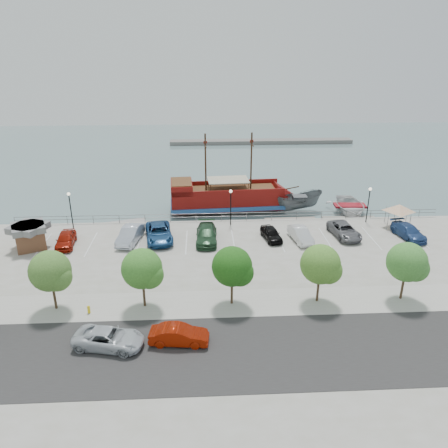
{
  "coord_description": "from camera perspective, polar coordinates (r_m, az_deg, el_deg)",
  "views": [
    {
      "loc": [
        -3.2,
        -40.13,
        19.59
      ],
      "look_at": [
        -1.0,
        2.0,
        2.0
      ],
      "focal_mm": 35.0,
      "sensor_mm": 36.0,
      "label": 1
    }
  ],
  "objects": [
    {
      "name": "far_shore",
      "position": [
        98.14,
        4.89,
        10.68
      ],
      "size": [
        40.0,
        3.0,
        0.8
      ],
      "primitive_type": "cube",
      "color": "slate",
      "rests_on": "ground"
    },
    {
      "name": "street_van",
      "position": [
        32.17,
        -14.82,
        -14.25
      ],
      "size": [
        5.23,
        3.18,
        1.36
      ],
      "primitive_type": "imported",
      "rotation": [
        0.0,
        0.0,
        1.37
      ],
      "color": "silver",
      "rests_on": "street"
    },
    {
      "name": "lamp_post_mid",
      "position": [
        49.62,
        0.88,
        3.02
      ],
      "size": [
        0.36,
        0.36,
        4.28
      ],
      "color": "black",
      "rests_on": "land_slab"
    },
    {
      "name": "land_slab",
      "position": [
        28.0,
        4.92,
        -23.62
      ],
      "size": [
        100.0,
        58.0,
        1.2
      ],
      "primitive_type": "cube",
      "color": "gray",
      "rests_on": "ground"
    },
    {
      "name": "parked_car_d",
      "position": [
        46.23,
        -2.3,
        -1.39
      ],
      "size": [
        2.31,
        5.45,
        1.57
      ],
      "primitive_type": "imported",
      "rotation": [
        0.0,
        0.0,
        -0.02
      ],
      "color": "#22462A",
      "rests_on": "land_slab"
    },
    {
      "name": "parked_car_c",
      "position": [
        47.06,
        -8.5,
        -1.16
      ],
      "size": [
        3.57,
        6.16,
        1.61
      ],
      "primitive_type": "imported",
      "rotation": [
        0.0,
        0.0,
        0.16
      ],
      "color": "navy",
      "rests_on": "land_slab"
    },
    {
      "name": "ground",
      "position": [
        45.22,
        1.4,
        -4.46
      ],
      "size": [
        160.0,
        160.0,
        0.0
      ],
      "primitive_type": "plane",
      "color": "slate"
    },
    {
      "name": "parked_car_b",
      "position": [
        47.12,
        -12.16,
        -1.38
      ],
      "size": [
        2.61,
        5.21,
        1.64
      ],
      "primitive_type": "imported",
      "rotation": [
        0.0,
        0.0,
        -0.18
      ],
      "color": "silver",
      "rests_on": "land_slab"
    },
    {
      "name": "seawall_railing",
      "position": [
        51.68,
        0.77,
        0.99
      ],
      "size": [
        50.0,
        0.06,
        1.0
      ],
      "color": "#5F6062",
      "rests_on": "land_slab"
    },
    {
      "name": "parked_car_e",
      "position": [
        46.99,
        6.19,
        -1.26
      ],
      "size": [
        2.27,
        4.13,
        1.33
      ],
      "primitive_type": "imported",
      "rotation": [
        0.0,
        0.0,
        0.19
      ],
      "color": "black",
      "rests_on": "land_slab"
    },
    {
      "name": "parked_car_f",
      "position": [
        47.09,
        9.96,
        -1.36
      ],
      "size": [
        2.22,
        4.54,
        1.43
      ],
      "primitive_type": "imported",
      "rotation": [
        0.0,
        0.0,
        0.17
      ],
      "color": "silver",
      "rests_on": "land_slab"
    },
    {
      "name": "speedboat",
      "position": [
        58.89,
        16.08,
        2.03
      ],
      "size": [
        5.66,
        7.6,
        1.51
      ],
      "primitive_type": "imported",
      "rotation": [
        0.0,
        0.0,
        -0.06
      ],
      "color": "silver",
      "rests_on": "ground"
    },
    {
      "name": "parked_car_a",
      "position": [
        48.1,
        -19.98,
        -1.89
      ],
      "size": [
        2.15,
        4.48,
        1.48
      ],
      "primitive_type": "imported",
      "rotation": [
        0.0,
        0.0,
        0.1
      ],
      "color": "#941708",
      "rests_on": "land_slab"
    },
    {
      "name": "parked_car_g",
      "position": [
        49.18,
        15.44,
        -0.82
      ],
      "size": [
        2.99,
        5.33,
        1.41
      ],
      "primitive_type": "imported",
      "rotation": [
        0.0,
        0.0,
        0.13
      ],
      "color": "slate",
      "rests_on": "land_slab"
    },
    {
      "name": "shed",
      "position": [
        48.77,
        -24.05,
        -1.39
      ],
      "size": [
        4.11,
        4.11,
        2.56
      ],
      "rotation": [
        0.0,
        0.0,
        0.42
      ],
      "color": "brown",
      "rests_on": "land_slab"
    },
    {
      "name": "pirate_ship",
      "position": [
        57.38,
        1.57,
        3.5
      ],
      "size": [
        17.1,
        5.69,
        10.69
      ],
      "rotation": [
        0.0,
        0.0,
        0.06
      ],
      "color": "maroon",
      "rests_on": "ground"
    },
    {
      "name": "tree_e",
      "position": [
        35.44,
        12.71,
        -5.34
      ],
      "size": [
        3.3,
        3.2,
        5.0
      ],
      "color": "#473321",
      "rests_on": "sidewalk"
    },
    {
      "name": "tree_f",
      "position": [
        37.9,
        23.0,
        -4.78
      ],
      "size": [
        3.3,
        3.2,
        5.0
      ],
      "color": "#473321",
      "rests_on": "sidewalk"
    },
    {
      "name": "patrol_boat",
      "position": [
        57.71,
        9.81,
        2.69
      ],
      "size": [
        6.75,
        3.92,
        2.46
      ],
      "primitive_type": "imported",
      "rotation": [
        0.0,
        0.0,
        1.83
      ],
      "color": "slate",
      "rests_on": "ground"
    },
    {
      "name": "tree_c",
      "position": [
        34.5,
        -10.43,
        -5.95
      ],
      "size": [
        3.3,
        3.2,
        5.0
      ],
      "color": "#473321",
      "rests_on": "sidewalk"
    },
    {
      "name": "tree_d",
      "position": [
        34.27,
        1.31,
        -5.76
      ],
      "size": [
        3.3,
        3.2,
        5.0
      ],
      "color": "#473321",
      "rests_on": "sidewalk"
    },
    {
      "name": "lamp_post_right",
      "position": [
        53.11,
        18.4,
        3.17
      ],
      "size": [
        0.36,
        0.36,
        4.28
      ],
      "color": "black",
      "rests_on": "land_slab"
    },
    {
      "name": "tree_b",
      "position": [
        36.12,
        -21.56,
        -5.91
      ],
      "size": [
        3.3,
        3.2,
        5.0
      ],
      "color": "#473321",
      "rests_on": "sidewalk"
    },
    {
      "name": "dock_west",
      "position": [
        54.34,
        -13.49,
        -0.09
      ],
      "size": [
        6.62,
        3.55,
        0.36
      ],
      "primitive_type": "cube",
      "rotation": [
        0.0,
        0.0,
        0.29
      ],
      "color": "gray",
      "rests_on": "ground"
    },
    {
      "name": "dock_east",
      "position": [
        56.41,
        16.09,
        0.5
      ],
      "size": [
        6.68,
        2.14,
        0.38
      ],
      "primitive_type": "cube",
      "rotation": [
        0.0,
        0.0,
        -0.04
      ],
      "color": "gray",
      "rests_on": "ground"
    },
    {
      "name": "parked_car_h",
      "position": [
        51.18,
        22.96,
        -0.92
      ],
      "size": [
        2.79,
        5.09,
        1.4
      ],
      "primitive_type": "imported",
      "rotation": [
        0.0,
        0.0,
        0.18
      ],
      "color": "navy",
      "rests_on": "land_slab"
    },
    {
      "name": "dock_mid",
      "position": [
        54.48,
        8.73,
        0.36
      ],
      "size": [
        6.4,
        1.96,
        0.36
      ],
      "primitive_type": "cube",
      "rotation": [
        0.0,
        0.0,
        0.02
      ],
      "color": "gray",
      "rests_on": "ground"
    },
    {
      "name": "lamp_post_left",
      "position": [
        51.68,
        -19.47,
        2.5
      ],
      "size": [
        0.36,
        0.36,
        4.28
      ],
      "color": "black",
      "rests_on": "land_slab"
    },
    {
      "name": "street_sedan",
      "position": [
        31.61,
        -5.9,
        -14.23
      ],
      "size": [
        4.29,
        1.85,
        1.37
      ],
      "primitive_type": "imported",
      "rotation": [
        0.0,
        0.0,
        1.47
      ],
      "color": "#931904",
      "rests_on": "street"
    },
    {
      "name": "fire_hydrant",
      "position": [
        36.21,
        -17.25,
        -10.58
      ],
      "size": [
        0.24,
        0.24,
        0.68
      ],
      "rotation": [
        0.0,
        0.0,
        -0.05
      ],
      "color": "yellow",
      "rests_on": "sidewalk"
    },
    {
      "name": "street",
      "position": [
        31.24,
        3.7,
        -16.23
      ],
      "size": [
        100.0,
        8.0,
        0.04
      ],
      "primitive_type": "cube",
      "color": "#292727",
      "rests_on": "land_slab"
    },
    {
      "name": "sidewalk",
      "position": [
        36.07,
        2.62,
        -10.26
      ],
      "size": [
        100.0,
        4.0,
        0.05
      ],
      "primitive_type": "cube",
      "color": "#A29D93",
      "rests_on": "land_slab"
    },
    {
      "name": "canopy_tent",
      "position": [
        53.02,
        21.97,
        2.38
      ],
      "size": [
        4.63,
        4.63,
        3.12
      ],
      "rotation": [
        0.0,
        0.0,
        -0.28
      ],
      "color": "slate",
      "rests_on": "land_slab"
    }
  ]
}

